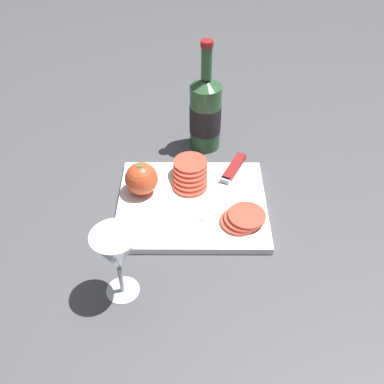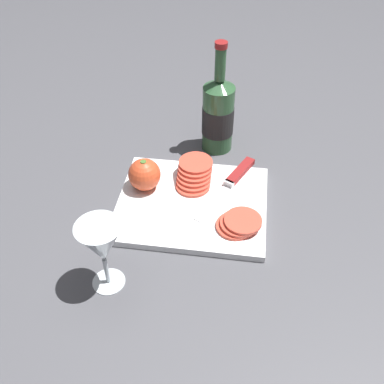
{
  "view_description": "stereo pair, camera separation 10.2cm",
  "coord_description": "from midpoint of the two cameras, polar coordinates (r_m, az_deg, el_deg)",
  "views": [
    {
      "loc": [
        -0.02,
        0.73,
        0.74
      ],
      "look_at": [
        -0.02,
        -0.02,
        0.05
      ],
      "focal_mm": 42.0,
      "sensor_mm": 36.0,
      "label": 1
    },
    {
      "loc": [
        -0.12,
        0.73,
        0.74
      ],
      "look_at": [
        -0.02,
        -0.02,
        0.05
      ],
      "focal_mm": 42.0,
      "sensor_mm": 36.0,
      "label": 2
    }
  ],
  "objects": [
    {
      "name": "wine_bottle",
      "position": [
        1.18,
        5.84,
        9.64
      ],
      "size": [
        0.08,
        0.08,
        0.3
      ],
      "color": "#2D5633",
      "rests_on": "ground_plane"
    },
    {
      "name": "tomato_slice_stack_near",
      "position": [
        1.08,
        3.0,
        2.17
      ],
      "size": [
        0.08,
        0.13,
        0.04
      ],
      "color": "#DB4C38",
      "rests_on": "cutting_board"
    },
    {
      "name": "ground_plane",
      "position": [
        1.04,
        1.75,
        -2.76
      ],
      "size": [
        3.0,
        3.0,
        0.0
      ],
      "primitive_type": "plane",
      "color": "#4C4C51"
    },
    {
      "name": "wine_glass",
      "position": [
        0.83,
        -8.01,
        -6.92
      ],
      "size": [
        0.09,
        0.09,
        0.16
      ],
      "color": "silver",
      "rests_on": "ground_plane"
    },
    {
      "name": "whole_tomato",
      "position": [
        1.06,
        -3.32,
        2.11
      ],
      "size": [
        0.08,
        0.08,
        0.08
      ],
      "color": "#DB4C28",
      "rests_on": "cutting_board"
    },
    {
      "name": "cutting_board",
      "position": [
        1.05,
        2.79,
        -1.68
      ],
      "size": [
        0.34,
        0.29,
        0.02
      ],
      "color": "white",
      "rests_on": "ground_plane"
    },
    {
      "name": "knife",
      "position": [
        1.11,
        8.27,
        1.91
      ],
      "size": [
        0.13,
        0.24,
        0.01
      ],
      "rotation": [
        0.0,
        0.0,
        1.12
      ],
      "color": "silver",
      "rests_on": "cutting_board"
    },
    {
      "name": "tomato_slice_stack_far",
      "position": [
        0.99,
        8.92,
        -4.1
      ],
      "size": [
        0.1,
        0.09,
        0.02
      ],
      "color": "#DB4C38",
      "rests_on": "cutting_board"
    }
  ]
}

